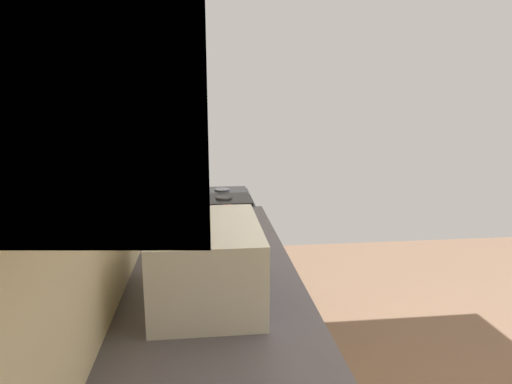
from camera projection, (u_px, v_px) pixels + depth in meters
wall_back at (94, 193)px, 1.43m from camera, size 4.06×0.12×2.57m
oven_range at (209, 257)px, 3.19m from camera, size 0.61×0.63×1.09m
microwave at (208, 261)px, 1.51m from camera, size 0.53×0.36×0.26m
bowl at (228, 212)px, 2.56m from camera, size 0.15×0.15×0.06m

